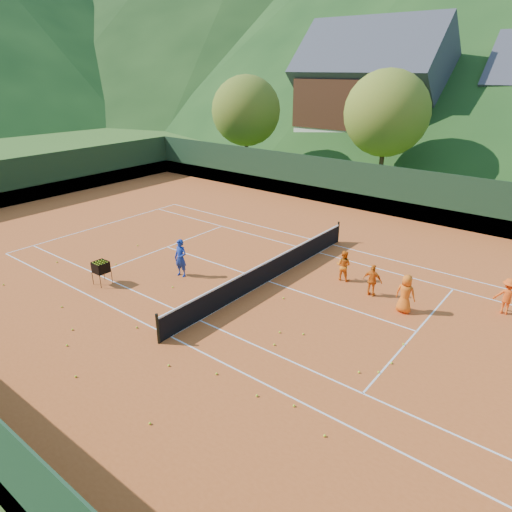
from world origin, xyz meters
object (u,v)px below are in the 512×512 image
Objects in this scene: student_b at (372,280)px; student_c at (405,294)px; chalet_left at (371,97)px; student_a at (343,265)px; student_d at (507,296)px; tennis_net at (268,270)px; coach at (181,258)px; ball_hopper at (101,268)px.

student_c is (1.51, -0.46, 0.08)m from student_b.
student_a is at bearing -66.05° from chalet_left.
student_b is at bearing 14.26° from student_d.
chalet_left is at bearing -64.64° from student_c.
student_c reaches higher than student_d.
student_d is at bearing 21.07° from tennis_net.
student_c is 5.60m from tennis_net.
chalet_left is (-13.99, 28.50, 4.97)m from student_b.
student_c is 0.11× the size of chalet_left.
coach reaches higher than student_a.
student_a is at bearing 27.37° from coach.
ball_hopper is at bearing 24.45° from student_c.
tennis_net is (3.29, 1.89, -0.33)m from coach.
student_b is (1.60, -0.60, -0.00)m from student_a.
student_a is 1.71m from student_b.
coach reaches higher than ball_hopper.
chalet_left reaches higher than coach.
student_d is at bearing 29.47° from ball_hopper.
tennis_net is at bearing 40.47° from ball_hopper.
student_c is (8.79, 2.93, -0.09)m from coach.
student_b reaches higher than tennis_net.
student_b is at bearing 17.27° from coach.
student_b is 32.13m from chalet_left.
student_a is (5.69, 3.99, -0.17)m from coach.
ball_hopper is at bearing -82.22° from chalet_left.
student_b is 1.58m from student_c.
coach is at bearing 22.07° from student_b.
coach reaches higher than student_d.
student_a is at bearing -23.45° from student_b.
ball_hopper is at bearing -134.90° from coach.
student_d is (2.96, 2.22, -0.04)m from student_c.
student_c is 1.48× the size of ball_hopper.
coach is at bearing -150.17° from tennis_net.
student_d reaches higher than student_a.
student_c is 12.13m from ball_hopper.
ball_hopper is at bearing -139.53° from tennis_net.
student_c is at bearing 27.24° from ball_hopper.
coach is at bearing 16.45° from student_d.
coach is 3.81m from tennis_net.
coach is 32.94m from chalet_left.
chalet_left reaches higher than student_a.
student_c is 33.21m from chalet_left.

